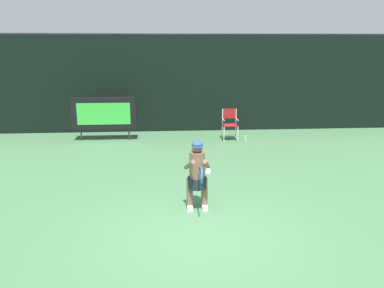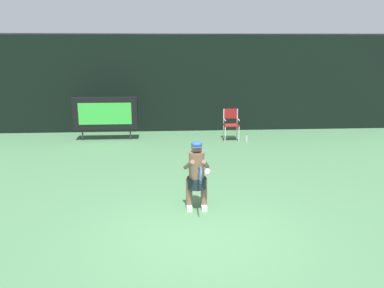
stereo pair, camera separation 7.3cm
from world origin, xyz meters
name	(u,v)px [view 1 (the left image)]	position (x,y,z in m)	size (l,w,h in m)	color
ground	(201,239)	(0.00, -0.19, -0.01)	(18.00, 22.00, 0.03)	#4C7F52
backdrop_screen	(179,84)	(0.00, 8.50, 1.81)	(18.00, 0.12, 3.66)	black
scoreboard	(104,113)	(-2.66, 7.13, 0.95)	(2.20, 0.21, 1.50)	black
umpire_chair	(230,122)	(1.68, 6.88, 0.62)	(0.52, 0.44, 1.08)	white
water_bottle	(245,138)	(2.18, 6.57, 0.12)	(0.07, 0.07, 0.27)	silver
tennis_player	(197,173)	(0.04, 1.07, 0.76)	(0.53, 0.61, 1.41)	white
tennis_racket	(201,175)	(0.06, 0.45, 0.93)	(0.03, 0.60, 0.31)	black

